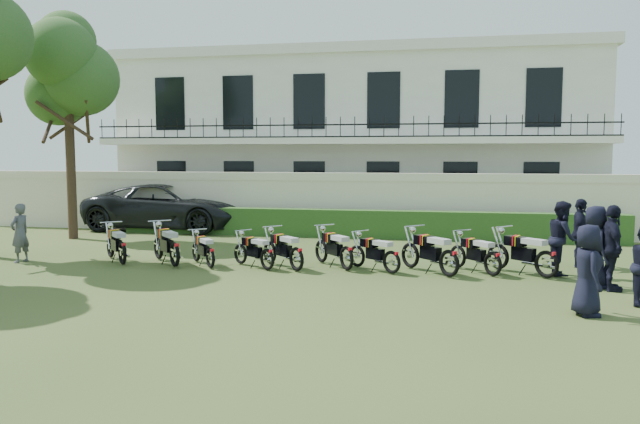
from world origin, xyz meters
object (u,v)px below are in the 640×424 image
(motorcycle_0, at_px, (122,248))
(motorcycle_2, at_px, (210,253))
(motorcycle_5, at_px, (347,252))
(officer_0, at_px, (587,270))
(officer_4, at_px, (563,238))
(tree_west_near, at_px, (68,70))
(motorcycle_8, at_px, (493,258))
(motorcycle_4, at_px, (296,253))
(officer_3, at_px, (595,247))
(motorcycle_3, at_px, (267,254))
(officer_5, at_px, (580,233))
(suv, at_px, (170,207))
(inspector, at_px, (20,233))
(officer_2, at_px, (612,248))
(motorcycle_1, at_px, (175,248))
(motorcycle_6, at_px, (392,256))
(motorcycle_7, at_px, (449,256))
(motorcycle_9, at_px, (547,257))

(motorcycle_0, bearing_deg, motorcycle_2, -43.41)
(motorcycle_5, distance_m, officer_0, 6.13)
(motorcycle_2, distance_m, officer_4, 8.91)
(tree_west_near, distance_m, motorcycle_8, 15.65)
(motorcycle_2, bearing_deg, motorcycle_4, -39.50)
(motorcycle_0, height_order, officer_3, officer_3)
(motorcycle_3, bearing_deg, officer_5, -38.51)
(suv, distance_m, inspector, 7.84)
(motorcycle_2, relative_size, suv, 0.21)
(officer_5, bearing_deg, officer_3, -174.36)
(inspector, xyz_separation_m, officer_5, (15.02, 2.26, 0.09))
(motorcycle_3, bearing_deg, officer_2, -59.04)
(officer_2, distance_m, officer_3, 0.41)
(motorcycle_1, height_order, officer_5, officer_5)
(motorcycle_4, height_order, officer_4, officer_4)
(motorcycle_6, relative_size, motorcycle_8, 0.99)
(motorcycle_3, xyz_separation_m, officer_4, (7.32, 0.89, 0.49))
(motorcycle_5, xyz_separation_m, motorcycle_7, (2.57, -0.38, 0.03))
(tree_west_near, xyz_separation_m, officer_3, (16.18, -5.06, -4.96))
(motorcycle_8, relative_size, officer_0, 0.88)
(motorcycle_8, xyz_separation_m, inspector, (-12.68, -0.44, 0.35))
(officer_4, bearing_deg, motorcycle_9, 144.30)
(motorcycle_4, height_order, officer_0, officer_0)
(officer_2, bearing_deg, officer_3, 43.33)
(motorcycle_3, relative_size, suv, 0.22)
(motorcycle_6, bearing_deg, officer_3, -60.00)
(officer_4, bearing_deg, motorcycle_3, 97.76)
(motorcycle_9, xyz_separation_m, inspector, (-13.92, -0.41, 0.29))
(motorcycle_4, relative_size, motorcycle_7, 0.93)
(tree_west_near, bearing_deg, motorcycle_9, -15.64)
(motorcycle_3, bearing_deg, motorcycle_6, -51.23)
(motorcycle_1, bearing_deg, inspector, 137.93)
(inspector, bearing_deg, motorcycle_7, 99.44)
(motorcycle_5, relative_size, officer_4, 0.84)
(tree_west_near, height_order, motorcycle_0, tree_west_near)
(motorcycle_4, relative_size, motorcycle_8, 0.98)
(motorcycle_1, relative_size, motorcycle_6, 1.07)
(motorcycle_2, height_order, officer_4, officer_4)
(motorcycle_4, bearing_deg, motorcycle_8, -42.98)
(suv, bearing_deg, tree_west_near, 145.91)
(motorcycle_8, distance_m, officer_3, 2.32)
(officer_2, bearing_deg, officer_5, -0.92)
(motorcycle_9, relative_size, suv, 0.24)
(motorcycle_0, distance_m, motorcycle_4, 4.81)
(tree_west_near, distance_m, motorcycle_0, 8.35)
(suv, bearing_deg, motorcycle_6, -127.17)
(motorcycle_0, xyz_separation_m, motorcycle_7, (8.61, 0.01, 0.04))
(motorcycle_1, bearing_deg, motorcycle_2, -41.60)
(tree_west_near, xyz_separation_m, motorcycle_8, (14.05, -4.25, -5.42))
(inspector, bearing_deg, officer_2, 96.46)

